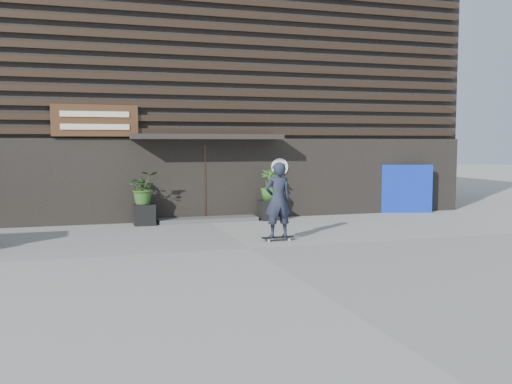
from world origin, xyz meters
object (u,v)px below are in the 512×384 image
object	(u,v)px
planter_pot_left	(144,215)
planter_pot_right	(269,210)
skateboarder	(278,200)
blue_tarp	(407,189)

from	to	relation	value
planter_pot_left	planter_pot_right	world-z (taller)	same
planter_pot_right	skateboarder	bearing A→B (deg)	-105.14
planter_pot_right	blue_tarp	bearing A→B (deg)	3.43
planter_pot_right	blue_tarp	size ratio (longest dim) A/B	0.35
blue_tarp	skateboarder	xyz separation A→B (m)	(-5.99, -3.96, 0.18)
planter_pot_left	skateboarder	world-z (taller)	skateboarder
planter_pot_left	planter_pot_right	size ratio (longest dim) A/B	1.00
blue_tarp	skateboarder	size ratio (longest dim) A/B	0.91
planter_pot_left	skateboarder	size ratio (longest dim) A/B	0.31
blue_tarp	planter_pot_left	bearing A→B (deg)	-163.61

